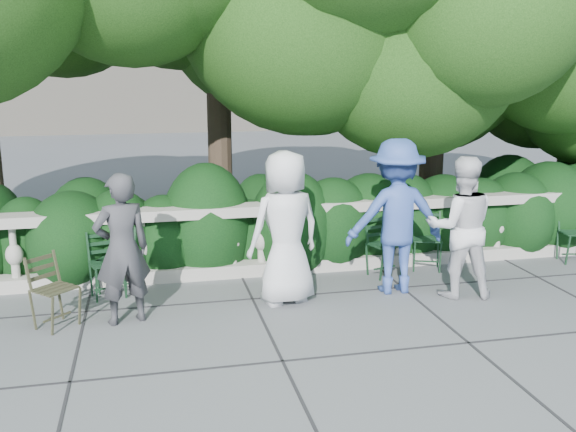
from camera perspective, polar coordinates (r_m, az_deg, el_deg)
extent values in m
plane|color=#515559|center=(7.46, 1.69, -9.19)|extent=(90.00, 90.00, 0.00)
cube|color=#9E998E|center=(9.08, -1.10, -4.50)|extent=(12.00, 0.32, 0.18)
cube|color=#9E998E|center=(8.87, -1.12, 0.68)|extent=(12.00, 0.36, 0.14)
cylinder|color=#3F3023|center=(10.82, -6.09, 6.95)|extent=(0.40, 0.40, 3.40)
cylinder|color=#3F3023|center=(11.13, 12.67, 5.84)|extent=(0.40, 0.40, 3.00)
cylinder|color=#3F3023|center=(13.12, 23.69, 5.21)|extent=(0.40, 0.40, 2.60)
imported|color=silver|center=(7.72, -0.23, -1.07)|extent=(1.05, 0.82, 1.88)
imported|color=#38383D|center=(7.36, -14.53, -2.87)|extent=(0.72, 0.58, 1.72)
imported|color=silver|center=(8.27, 15.10, -0.97)|extent=(0.99, 0.85, 1.78)
imported|color=#334E9A|center=(8.23, 9.55, -0.05)|extent=(1.29, 0.77, 1.97)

